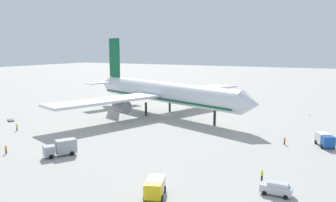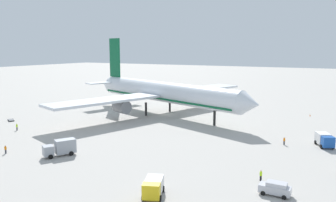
{
  "view_description": "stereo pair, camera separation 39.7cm",
  "coord_description": "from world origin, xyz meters",
  "px_view_note": "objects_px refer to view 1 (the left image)",
  "views": [
    {
      "loc": [
        49.99,
        -91.96,
        20.9
      ],
      "look_at": [
        2.42,
        -2.05,
        4.94
      ],
      "focal_mm": 35.79,
      "sensor_mm": 36.0,
      "label": 1
    },
    {
      "loc": [
        50.34,
        -91.78,
        20.9
      ],
      "look_at": [
        2.42,
        -2.05,
        4.94
      ],
      "focal_mm": 35.79,
      "sensor_mm": 36.0,
      "label": 2
    }
  ],
  "objects_px": {
    "ground_worker_0": "(17,127)",
    "ground_worker_2": "(6,150)",
    "service_truck_5": "(62,148)",
    "ground_worker_3": "(262,175)",
    "airliner": "(161,92)",
    "service_van": "(277,188)",
    "baggage_cart_0": "(11,120)",
    "traffic_cone_1": "(141,95)",
    "traffic_cone_0": "(310,115)",
    "traffic_cone_2": "(63,146)",
    "ground_worker_1": "(285,141)",
    "service_truck_3": "(325,139)",
    "service_truck_1": "(155,187)"
  },
  "relations": [
    {
      "from": "service_truck_1",
      "to": "ground_worker_0",
      "type": "relative_size",
      "value": 3.1
    },
    {
      "from": "service_truck_3",
      "to": "traffic_cone_0",
      "type": "bearing_deg",
      "value": 99.9
    },
    {
      "from": "ground_worker_0",
      "to": "ground_worker_2",
      "type": "xyz_separation_m",
      "value": [
        14.7,
        -14.06,
        -0.07
      ]
    },
    {
      "from": "service_van",
      "to": "traffic_cone_2",
      "type": "xyz_separation_m",
      "value": [
        -44.88,
        3.12,
        -0.76
      ]
    },
    {
      "from": "service_truck_5",
      "to": "airliner",
      "type": "bearing_deg",
      "value": 93.8
    },
    {
      "from": "service_van",
      "to": "baggage_cart_0",
      "type": "bearing_deg",
      "value": 168.85
    },
    {
      "from": "service_truck_1",
      "to": "baggage_cart_0",
      "type": "height_order",
      "value": "service_truck_1"
    },
    {
      "from": "service_truck_5",
      "to": "baggage_cart_0",
      "type": "bearing_deg",
      "value": 155.83
    },
    {
      "from": "service_truck_1",
      "to": "ground_worker_0",
      "type": "height_order",
      "value": "service_truck_1"
    },
    {
      "from": "service_truck_5",
      "to": "ground_worker_0",
      "type": "height_order",
      "value": "service_truck_5"
    },
    {
      "from": "service_truck_5",
      "to": "traffic_cone_1",
      "type": "height_order",
      "value": "service_truck_5"
    },
    {
      "from": "traffic_cone_1",
      "to": "traffic_cone_2",
      "type": "xyz_separation_m",
      "value": [
        27.31,
        -74.19,
        0.0
      ]
    },
    {
      "from": "baggage_cart_0",
      "to": "ground_worker_2",
      "type": "bearing_deg",
      "value": -38.6
    },
    {
      "from": "baggage_cart_0",
      "to": "ground_worker_1",
      "type": "distance_m",
      "value": 75.64
    },
    {
      "from": "service_truck_1",
      "to": "traffic_cone_0",
      "type": "xyz_separation_m",
      "value": [
        14.02,
        72.69,
        -1.15
      ]
    },
    {
      "from": "service_truck_1",
      "to": "service_truck_5",
      "type": "height_order",
      "value": "service_truck_5"
    },
    {
      "from": "service_van",
      "to": "traffic_cone_0",
      "type": "xyz_separation_m",
      "value": [
        -1.27,
        64.12,
        -0.76
      ]
    },
    {
      "from": "ground_worker_2",
      "to": "traffic_cone_1",
      "type": "distance_m",
      "value": 85.42
    },
    {
      "from": "ground_worker_0",
      "to": "traffic_cone_2",
      "type": "bearing_deg",
      "value": -14.02
    },
    {
      "from": "traffic_cone_1",
      "to": "traffic_cone_0",
      "type": "bearing_deg",
      "value": -10.54
    },
    {
      "from": "baggage_cart_0",
      "to": "traffic_cone_2",
      "type": "height_order",
      "value": "traffic_cone_2"
    },
    {
      "from": "service_truck_3",
      "to": "baggage_cart_0",
      "type": "height_order",
      "value": "service_truck_3"
    },
    {
      "from": "ground_worker_0",
      "to": "service_truck_3",
      "type": "bearing_deg",
      "value": 16.87
    },
    {
      "from": "service_van",
      "to": "ground_worker_1",
      "type": "height_order",
      "value": "service_van"
    },
    {
      "from": "service_truck_5",
      "to": "ground_worker_1",
      "type": "xyz_separation_m",
      "value": [
        37.56,
        28.55,
        -0.79
      ]
    },
    {
      "from": "service_truck_1",
      "to": "baggage_cart_0",
      "type": "bearing_deg",
      "value": 159.07
    },
    {
      "from": "service_truck_5",
      "to": "service_van",
      "type": "xyz_separation_m",
      "value": [
        40.69,
        1.33,
        -0.64
      ]
    },
    {
      "from": "service_truck_3",
      "to": "traffic_cone_1",
      "type": "xyz_separation_m",
      "value": [
        -76.87,
        47.31,
        -1.27
      ]
    },
    {
      "from": "service_truck_1",
      "to": "traffic_cone_2",
      "type": "distance_m",
      "value": 31.83
    },
    {
      "from": "ground_worker_1",
      "to": "traffic_cone_2",
      "type": "relative_size",
      "value": 3.14
    },
    {
      "from": "service_truck_3",
      "to": "service_van",
      "type": "xyz_separation_m",
      "value": [
        -4.68,
        -30.0,
        -0.52
      ]
    },
    {
      "from": "ground_worker_1",
      "to": "ground_worker_2",
      "type": "relative_size",
      "value": 1.05
    },
    {
      "from": "traffic_cone_2",
      "to": "ground_worker_0",
      "type": "bearing_deg",
      "value": 165.98
    },
    {
      "from": "ground_worker_0",
      "to": "ground_worker_1",
      "type": "bearing_deg",
      "value": 16.53
    },
    {
      "from": "ground_worker_1",
      "to": "traffic_cone_1",
      "type": "bearing_deg",
      "value": 144.05
    },
    {
      "from": "service_truck_1",
      "to": "traffic_cone_2",
      "type": "height_order",
      "value": "service_truck_1"
    },
    {
      "from": "service_van",
      "to": "baggage_cart_0",
      "type": "xyz_separation_m",
      "value": [
        -77.82,
        15.34,
        -0.77
      ]
    },
    {
      "from": "baggage_cart_0",
      "to": "ground_worker_1",
      "type": "xyz_separation_m",
      "value": [
        74.69,
        11.88,
        0.61
      ]
    },
    {
      "from": "service_truck_3",
      "to": "service_truck_5",
      "type": "xyz_separation_m",
      "value": [
        -45.37,
        -31.33,
        0.12
      ]
    },
    {
      "from": "traffic_cone_2",
      "to": "service_truck_1",
      "type": "bearing_deg",
      "value": -21.57
    },
    {
      "from": "service_truck_1",
      "to": "ground_worker_0",
      "type": "xyz_separation_m",
      "value": [
        -51.01,
        17.05,
        -0.52
      ]
    },
    {
      "from": "ground_worker_3",
      "to": "airliner",
      "type": "bearing_deg",
      "value": 135.25
    },
    {
      "from": "airliner",
      "to": "service_truck_5",
      "type": "height_order",
      "value": "airliner"
    },
    {
      "from": "ground_worker_0",
      "to": "traffic_cone_0",
      "type": "xyz_separation_m",
      "value": [
        65.03,
        55.64,
        -0.63
      ]
    },
    {
      "from": "service_truck_1",
      "to": "ground_worker_0",
      "type": "distance_m",
      "value": 53.78
    },
    {
      "from": "service_truck_3",
      "to": "service_truck_5",
      "type": "relative_size",
      "value": 0.91
    },
    {
      "from": "service_van",
      "to": "baggage_cart_0",
      "type": "height_order",
      "value": "service_van"
    },
    {
      "from": "airliner",
      "to": "ground_worker_2",
      "type": "relative_size",
      "value": 44.37
    },
    {
      "from": "baggage_cart_0",
      "to": "ground_worker_0",
      "type": "bearing_deg",
      "value": -30.82
    },
    {
      "from": "service_truck_5",
      "to": "ground_worker_2",
      "type": "bearing_deg",
      "value": -158.7
    }
  ]
}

